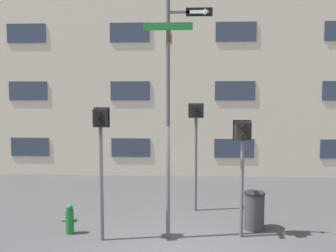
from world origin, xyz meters
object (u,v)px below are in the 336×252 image
object	(u,v)px
trash_bin	(254,211)
street_sign_pole	(171,100)
pedestrian_signal_across	(196,127)
fire_hydrant	(70,219)
pedestrian_signal_left	(101,139)
pedestrian_signal_right	(243,145)

from	to	relation	value
trash_bin	street_sign_pole	bearing A→B (deg)	-161.24
pedestrian_signal_across	fire_hydrant	xyz separation A→B (m)	(-2.93, -1.84, -1.97)
fire_hydrant	pedestrian_signal_left	bearing A→B (deg)	-22.92
street_sign_pole	pedestrian_signal_right	xyz separation A→B (m)	(1.57, 0.16, -1.00)
street_sign_pole	pedestrian_signal_left	size ratio (longest dim) A/B	1.78
pedestrian_signal_right	fire_hydrant	distance (m)	4.28
pedestrian_signal_right	street_sign_pole	bearing A→B (deg)	-174.10
pedestrian_signal_left	trash_bin	world-z (taller)	pedestrian_signal_left
street_sign_pole	pedestrian_signal_across	xyz separation A→B (m)	(0.59, 2.01, -0.77)
trash_bin	fire_hydrant	bearing A→B (deg)	-173.41
pedestrian_signal_right	pedestrian_signal_across	world-z (taller)	pedestrian_signal_across
street_sign_pole	trash_bin	size ratio (longest dim) A/B	5.83
street_sign_pole	pedestrian_signal_across	distance (m)	2.23
pedestrian_signal_right	trash_bin	bearing A→B (deg)	53.02
pedestrian_signal_right	pedestrian_signal_across	xyz separation A→B (m)	(-0.98, 1.85, 0.22)
street_sign_pole	pedestrian_signal_right	bearing A→B (deg)	5.90
street_sign_pole	trash_bin	xyz separation A→B (m)	(1.94, 0.66, -2.63)
pedestrian_signal_right	fire_hydrant	size ratio (longest dim) A/B	3.81
street_sign_pole	fire_hydrant	world-z (taller)	street_sign_pole
street_sign_pole	pedestrian_signal_right	world-z (taller)	street_sign_pole
pedestrian_signal_across	fire_hydrant	size ratio (longest dim) A/B	4.27
street_sign_pole	fire_hydrant	xyz separation A→B (m)	(-2.34, 0.17, -2.74)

